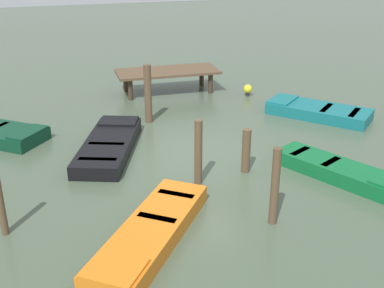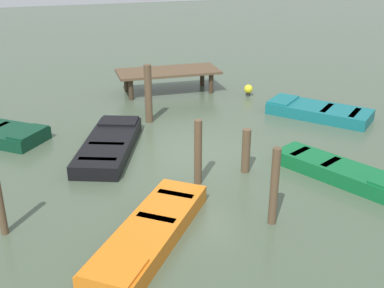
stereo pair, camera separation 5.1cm
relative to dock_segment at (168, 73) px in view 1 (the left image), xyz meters
name	(u,v)px [view 1 (the left image)]	position (x,y,z in m)	size (l,w,h in m)	color
ground_plane	(192,155)	(-1.13, -6.52, -0.83)	(80.00, 80.00, 0.00)	#475642
dock_segment	(168,73)	(0.00, 0.00, 0.00)	(4.33, 2.00, 0.95)	brown
rowboat_teal	(318,111)	(4.32, -4.76, -0.61)	(3.43, 3.72, 0.46)	#14666B
rowboat_dark_green	(2,134)	(-6.54, -3.46, -0.61)	(3.05, 2.89, 0.46)	#0C3823
rowboat_green	(340,171)	(2.14, -9.26, -0.61)	(2.45, 3.68, 0.46)	#0F602D
rowboat_orange	(150,233)	(-3.42, -10.50, -0.61)	(3.44, 3.89, 0.46)	orange
rowboat_black	(109,145)	(-3.43, -5.46, -0.61)	(2.74, 4.20, 0.46)	black
mooring_piling_far_right	(148,94)	(-1.66, -3.32, 0.20)	(0.26, 0.26, 2.06)	brown
mooring_piling_near_right	(246,151)	(-0.10, -8.07, -0.20)	(0.24, 0.24, 1.26)	brown
mooring_piling_mid_left	(275,187)	(-0.62, -10.66, 0.09)	(0.19, 0.19, 1.84)	brown
mooring_piling_far_left	(198,152)	(-1.56, -8.29, 0.05)	(0.20, 0.20, 1.77)	brown
marker_buoy	(248,89)	(2.99, -1.59, -0.54)	(0.36, 0.36, 0.48)	#262626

